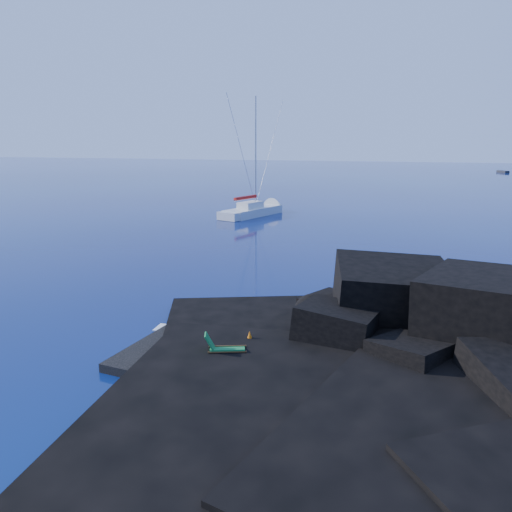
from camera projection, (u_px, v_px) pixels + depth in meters
The scene contains 10 objects.
ground at pixel (130, 351), 20.48m from camera, with size 400.00×400.00×0.00m, color #04043A.
headland at pixel (464, 363), 19.36m from camera, with size 24.00×24.00×3.60m, color black, non-canonical shape.
beach at pixel (237, 361), 19.59m from camera, with size 8.50×6.00×0.70m, color black.
surf_foam at pixel (279, 323), 23.62m from camera, with size 10.00×8.00×0.06m, color white, non-canonical shape.
sailboat at pixel (253, 216), 57.63m from camera, with size 2.68×12.77×13.39m, color silver, non-canonical shape.
deck_chair at pixel (227, 344), 19.01m from camera, with size 1.52×0.67×1.05m, color #197034, non-canonical shape.
towel at pixel (225, 349), 19.76m from camera, with size 1.82×0.86×0.05m, color white.
sunbather at pixel (225, 346), 19.73m from camera, with size 1.60×0.39×0.21m, color tan, non-canonical shape.
marker_cone at pixel (250, 338), 20.25m from camera, with size 0.37×0.37×0.57m, color orange.
distant_boat_a at pixel (503, 173), 135.58m from camera, with size 1.27×4.09×0.54m, color #242429.
Camera 1 is at (10.81, -16.55, 8.44)m, focal length 35.00 mm.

